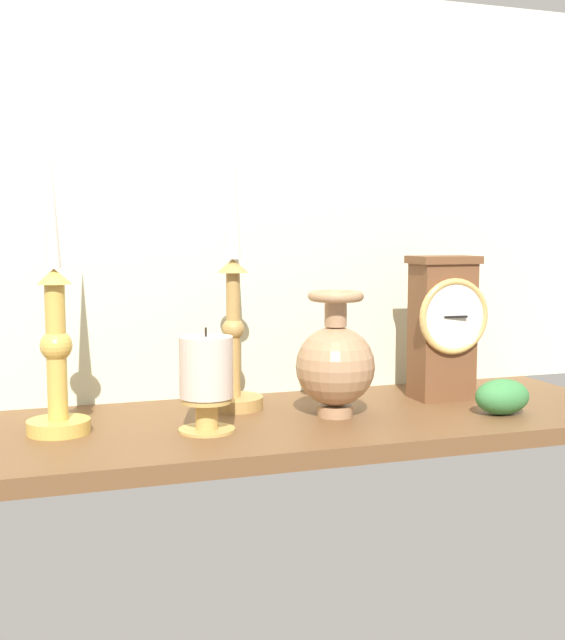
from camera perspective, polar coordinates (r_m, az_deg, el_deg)
ground_plane at (r=117.63cm, az=1.23°, el=-7.33°), size 100.00×36.00×2.40cm
back_wall at (r=132.02cm, az=-1.51°, el=8.88°), size 120.00×2.00×65.00cm
mantel_clock at (r=129.82cm, az=11.25°, el=-0.38°), size 11.81×8.00×22.62cm
candlestick_tall_left at (r=120.20cm, az=-3.49°, el=0.89°), size 8.87×8.87×43.86cm
candlestick_tall_center at (r=109.54cm, az=-15.62°, el=-1.79°), size 8.26×8.26×37.31cm
brass_vase_bulbous at (r=116.03cm, az=3.73°, el=-2.95°), size 11.38×11.38×18.03cm
pillar_candle_front at (r=107.62cm, az=-5.38°, el=-4.06°), size 7.53×7.53×13.89cm
ivy_sprig at (r=122.13cm, az=15.18°, el=-5.23°), size 8.31×5.82×5.18cm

